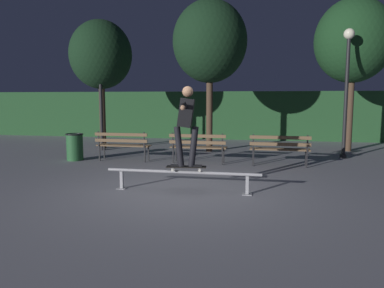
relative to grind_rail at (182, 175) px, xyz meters
name	(u,v)px	position (x,y,z in m)	size (l,w,h in m)	color
ground_plane	(183,191)	(0.00, 0.01, -0.33)	(90.00, 90.00, 0.00)	gray
hedge_backdrop	(229,115)	(0.00, 10.16, 0.75)	(24.00, 1.20, 2.16)	#234C28
grind_rail	(182,175)	(0.00, 0.00, 0.00)	(3.09, 0.18, 0.42)	#9E9EA3
skateboard	(186,167)	(0.08, 0.00, 0.16)	(0.80, 0.29, 0.09)	black
skateboarder	(186,119)	(0.08, 0.00, 1.10)	(0.63, 1.40, 1.56)	black
park_bench_leftmost	(123,143)	(-2.49, 3.17, 0.21)	(1.61, 0.44, 0.88)	black
park_bench_left_center	(198,145)	(-0.24, 3.17, 0.21)	(1.61, 0.44, 0.88)	black
park_bench_right_center	(280,147)	(2.00, 3.17, 0.21)	(1.61, 0.44, 0.88)	black
tree_far_left	(101,55)	(-4.26, 5.73, 3.06)	(2.23, 2.23, 4.64)	#4C3828
tree_far_right	(353,41)	(4.50, 6.69, 3.45)	(2.59, 2.59, 5.22)	#4C3828
tree_behind_benches	(210,42)	(-0.29, 5.68, 3.40)	(2.51, 2.51, 5.13)	#4C3828
lamp_post_left	(100,80)	(-4.09, 5.28, 2.15)	(0.32, 0.32, 3.90)	black
lamp_post_right	(347,77)	(3.99, 4.96, 2.15)	(0.32, 0.32, 3.90)	black
trash_can	(75,146)	(-3.96, 3.06, 0.08)	(0.52, 0.52, 0.80)	#23562D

